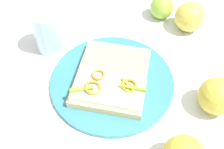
# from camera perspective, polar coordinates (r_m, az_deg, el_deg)

# --- Properties ---
(ground_plane) EXTENTS (2.00, 2.00, 0.00)m
(ground_plane) POSITION_cam_1_polar(r_m,az_deg,el_deg) (0.66, -0.00, -1.73)
(ground_plane) COLOR silver
(ground_plane) RESTS_ON ground
(plate) EXTENTS (0.30, 0.30, 0.01)m
(plate) POSITION_cam_1_polar(r_m,az_deg,el_deg) (0.66, -0.00, -1.42)
(plate) COLOR teal
(plate) RESTS_ON ground_plane
(sandwich) EXTENTS (0.19, 0.18, 0.05)m
(sandwich) POSITION_cam_1_polar(r_m,az_deg,el_deg) (0.61, -0.90, -3.52)
(sandwich) COLOR beige
(sandwich) RESTS_ON plate
(bread_slice_side) EXTENTS (0.18, 0.17, 0.02)m
(bread_slice_side) POSITION_cam_1_polar(r_m,az_deg,el_deg) (0.67, 0.81, 2.68)
(bread_slice_side) COLOR tan
(bread_slice_side) RESTS_ON plate
(apple_0) EXTENTS (0.10, 0.10, 0.07)m
(apple_0) POSITION_cam_1_polar(r_m,az_deg,el_deg) (0.83, 10.39, 13.70)
(apple_0) COLOR #8DB93C
(apple_0) RESTS_ON ground_plane
(apple_2) EXTENTS (0.11, 0.11, 0.08)m
(apple_2) POSITION_cam_1_polar(r_m,az_deg,el_deg) (0.63, 21.07, -4.22)
(apple_2) COLOR gold
(apple_2) RESTS_ON ground_plane
(apple_3) EXTENTS (0.11, 0.11, 0.08)m
(apple_3) POSITION_cam_1_polar(r_m,az_deg,el_deg) (0.80, 15.91, 11.49)
(apple_3) COLOR gold
(apple_3) RESTS_ON ground_plane
(drinking_glass) EXTENTS (0.07, 0.07, 0.12)m
(drinking_glass) POSITION_cam_1_polar(r_m,az_deg,el_deg) (0.72, -13.13, 8.84)
(drinking_glass) COLOR silver
(drinking_glass) RESTS_ON ground_plane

